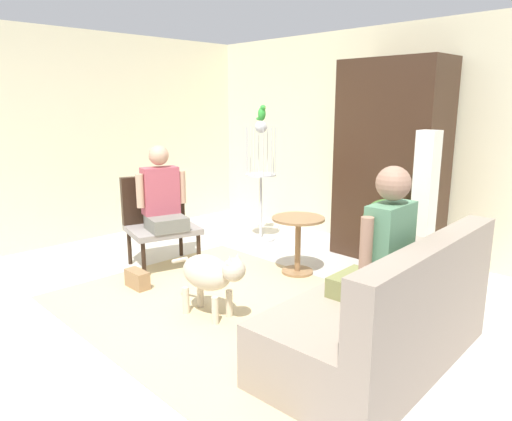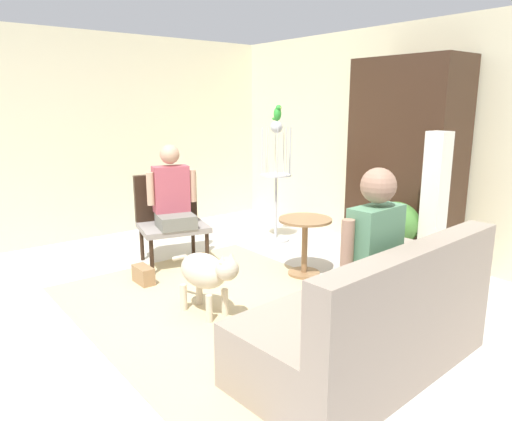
{
  "view_description": "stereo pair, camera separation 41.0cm",
  "coord_description": "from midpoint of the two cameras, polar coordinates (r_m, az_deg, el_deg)",
  "views": [
    {
      "loc": [
        2.91,
        -2.42,
        1.73
      ],
      "look_at": [
        0.05,
        0.38,
        0.82
      ],
      "focal_mm": 33.16,
      "sensor_mm": 36.0,
      "label": 1
    },
    {
      "loc": [
        3.18,
        -2.11,
        1.73
      ],
      "look_at": [
        0.05,
        0.38,
        0.82
      ],
      "focal_mm": 33.16,
      "sensor_mm": 36.0,
      "label": 2
    }
  ],
  "objects": [
    {
      "name": "round_end_table",
      "position": [
        4.85,
        8.33,
        -3.37
      ],
      "size": [
        0.54,
        0.54,
        0.6
      ],
      "color": "olive",
      "rests_on": "ground"
    },
    {
      "name": "parrot",
      "position": [
        5.86,
        4.66,
        11.63
      ],
      "size": [
        0.17,
        0.1,
        0.19
      ],
      "color": "green",
      "rests_on": "bird_cage_stand"
    },
    {
      "name": "dog",
      "position": [
        3.91,
        -3.01,
        -7.46
      ],
      "size": [
        0.79,
        0.35,
        0.59
      ],
      "color": "beige",
      "rests_on": "ground"
    },
    {
      "name": "armoire_cabinet",
      "position": [
        5.36,
        19.66,
        5.29
      ],
      "size": [
        1.14,
        0.56,
        2.19
      ],
      "primitive_type": "cube",
      "color": "#382316",
      "rests_on": "ground"
    },
    {
      "name": "couch",
      "position": [
        3.33,
        17.4,
        -12.97
      ],
      "size": [
        0.99,
        1.82,
        0.91
      ],
      "color": "gray",
      "rests_on": "ground"
    },
    {
      "name": "area_rug",
      "position": [
        4.19,
        -0.77,
        -11.51
      ],
      "size": [
        2.85,
        2.28,
        0.01
      ],
      "primitive_type": "cube",
      "color": "#C6B284",
      "rests_on": "ground"
    },
    {
      "name": "person_on_couch",
      "position": [
        3.15,
        17.03,
        -4.84
      ],
      "size": [
        0.48,
        0.54,
        0.92
      ],
      "color": "olive"
    },
    {
      "name": "column_lamp",
      "position": [
        4.71,
        22.97,
        -0.37
      ],
      "size": [
        0.2,
        0.2,
        1.49
      ],
      "color": "#4C4742",
      "rests_on": "ground"
    },
    {
      "name": "person_on_armchair",
      "position": [
        5.06,
        -7.8,
        2.01
      ],
      "size": [
        0.51,
        0.52,
        0.86
      ],
      "color": "slate"
    },
    {
      "name": "back_wall",
      "position": [
        5.81,
        19.98,
        7.84
      ],
      "size": [
        6.32,
        0.12,
        2.6
      ],
      "primitive_type": "cube",
      "color": "beige",
      "rests_on": "ground"
    },
    {
      "name": "ground_plane",
      "position": [
        4.17,
        -1.68,
        -11.68
      ],
      "size": [
        6.86,
        6.86,
        0.0
      ],
      "primitive_type": "plane",
      "color": "beige"
    },
    {
      "name": "armchair",
      "position": [
        5.27,
        -8.23,
        -0.29
      ],
      "size": [
        0.78,
        0.83,
        0.96
      ],
      "color": "black",
      "rests_on": "ground"
    },
    {
      "name": "bird_cage_stand",
      "position": [
        5.95,
        4.4,
        3.26
      ],
      "size": [
        0.38,
        0.38,
        1.52
      ],
      "color": "silver",
      "rests_on": "ground"
    },
    {
      "name": "left_wall",
      "position": [
        6.51,
        -15.32,
        8.62
      ],
      "size": [
        0.12,
        5.81,
        2.6
      ],
      "primitive_type": "cube",
      "color": "beige",
      "rests_on": "ground"
    },
    {
      "name": "handbag",
      "position": [
        4.74,
        -11.03,
        -7.69
      ],
      "size": [
        0.27,
        0.12,
        0.17
      ],
      "primitive_type": "cube",
      "color": "#99724C",
      "rests_on": "ground"
    },
    {
      "name": "potted_plant",
      "position": [
        4.83,
        18.75,
        -2.65
      ],
      "size": [
        0.46,
        0.46,
        0.81
      ],
      "color": "beige",
      "rests_on": "ground"
    }
  ]
}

